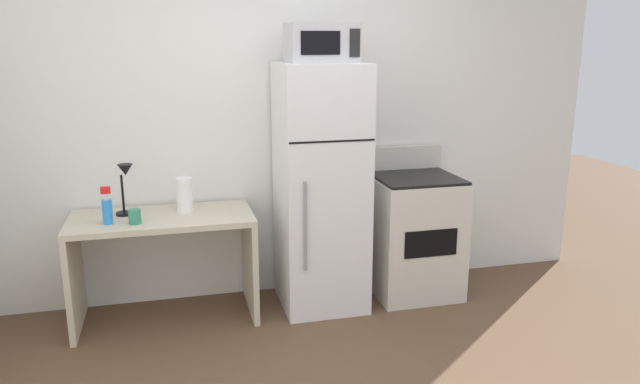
{
  "coord_description": "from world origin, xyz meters",
  "views": [
    {
      "loc": [
        -0.83,
        -2.72,
        1.91
      ],
      "look_at": [
        0.15,
        1.1,
        0.91
      ],
      "focal_mm": 33.77,
      "sensor_mm": 36.0,
      "label": 1
    }
  ],
  "objects": [
    {
      "name": "wall_back_white",
      "position": [
        0.0,
        1.7,
        1.3
      ],
      "size": [
        5.0,
        0.1,
        2.6
      ],
      "primitive_type": "cube",
      "color": "white",
      "rests_on": "ground"
    },
    {
      "name": "desk",
      "position": [
        -0.9,
        1.33,
        0.53
      ],
      "size": [
        1.22,
        0.6,
        0.75
      ],
      "color": "beige",
      "rests_on": "ground"
    },
    {
      "name": "desk_lamp",
      "position": [
        -1.13,
        1.4,
        0.99
      ],
      "size": [
        0.14,
        0.12,
        0.35
      ],
      "color": "black",
      "rests_on": "desk"
    },
    {
      "name": "coffee_mug",
      "position": [
        -1.07,
        1.19,
        0.8
      ],
      "size": [
        0.08,
        0.08,
        0.09
      ],
      "primitive_type": "cylinder",
      "color": "#338C66",
      "rests_on": "desk"
    },
    {
      "name": "paper_towel_roll",
      "position": [
        -0.74,
        1.39,
        0.87
      ],
      "size": [
        0.11,
        0.11,
        0.24
      ],
      "primitive_type": "cylinder",
      "color": "white",
      "rests_on": "desk"
    },
    {
      "name": "spray_bottle",
      "position": [
        -1.24,
        1.22,
        0.85
      ],
      "size": [
        0.06,
        0.06,
        0.25
      ],
      "color": "#2D8CEA",
      "rests_on": "desk"
    },
    {
      "name": "refrigerator",
      "position": [
        0.21,
        1.32,
        0.88
      ],
      "size": [
        0.59,
        0.64,
        1.76
      ],
      "color": "white",
      "rests_on": "ground"
    },
    {
      "name": "microwave",
      "position": [
        0.21,
        1.3,
        1.89
      ],
      "size": [
        0.46,
        0.35,
        0.26
      ],
      "color": "#B7B7BC",
      "rests_on": "refrigerator"
    },
    {
      "name": "oven_range",
      "position": [
        0.95,
        1.33,
        0.47
      ],
      "size": [
        0.63,
        0.61,
        1.1
      ],
      "color": "beige",
      "rests_on": "ground"
    }
  ]
}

